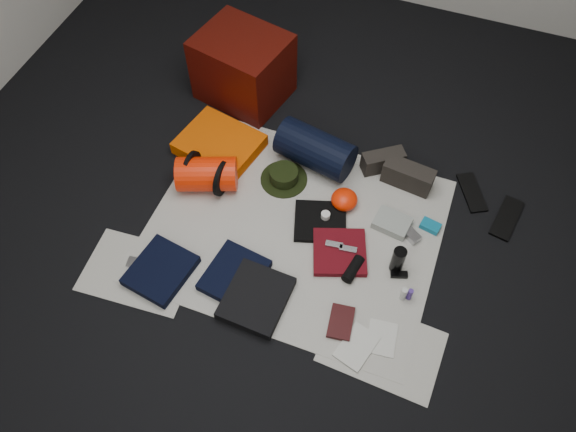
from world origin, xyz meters
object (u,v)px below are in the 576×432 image
(red_cabinet, at_px, (243,68))
(navy_duffel, at_px, (315,149))
(compact_camera, at_px, (411,235))
(water_bottle, at_px, (398,260))
(sleeping_pad, at_px, (220,144))
(stuff_sack, at_px, (207,174))
(paperback_book, at_px, (341,322))

(red_cabinet, height_order, navy_duffel, red_cabinet)
(compact_camera, bearing_deg, water_bottle, -64.23)
(compact_camera, bearing_deg, sleeping_pad, -155.27)
(red_cabinet, relative_size, stuff_sack, 1.55)
(red_cabinet, height_order, stuff_sack, red_cabinet)
(sleeping_pad, height_order, paperback_book, sleeping_pad)
(sleeping_pad, bearing_deg, red_cabinet, 95.07)
(navy_duffel, xyz_separation_m, water_bottle, (0.65, -0.54, -0.03))
(red_cabinet, distance_m, paperback_book, 1.76)
(stuff_sack, xyz_separation_m, navy_duffel, (0.54, 0.38, 0.02))
(sleeping_pad, bearing_deg, compact_camera, -9.71)
(stuff_sack, bearing_deg, sleeping_pad, 100.40)
(stuff_sack, bearing_deg, navy_duffel, 35.66)
(sleeping_pad, bearing_deg, paperback_book, -38.73)
(red_cabinet, distance_m, water_bottle, 1.60)
(sleeping_pad, relative_size, water_bottle, 2.63)
(water_bottle, bearing_deg, navy_duffel, 140.09)
(stuff_sack, height_order, compact_camera, stuff_sack)
(compact_camera, relative_size, paperback_book, 0.54)
(sleeping_pad, height_order, compact_camera, sleeping_pad)
(stuff_sack, distance_m, compact_camera, 1.22)
(navy_duffel, relative_size, water_bottle, 2.56)
(sleeping_pad, bearing_deg, navy_duffel, 10.20)
(navy_duffel, height_order, paperback_book, navy_duffel)
(compact_camera, bearing_deg, red_cabinet, -174.45)
(water_bottle, bearing_deg, compact_camera, 81.33)
(stuff_sack, bearing_deg, water_bottle, -7.65)
(navy_duffel, relative_size, compact_camera, 4.62)
(navy_duffel, xyz_separation_m, paperback_book, (0.47, -0.95, -0.11))
(red_cabinet, bearing_deg, paperback_book, -38.18)
(navy_duffel, bearing_deg, stuff_sack, -132.82)
(red_cabinet, height_order, compact_camera, red_cabinet)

